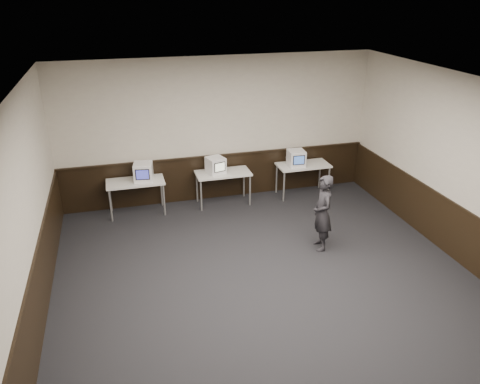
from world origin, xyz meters
name	(u,v)px	position (x,y,z in m)	size (l,w,h in m)	color
floor	(276,296)	(0.00, 0.00, 0.00)	(8.00, 8.00, 0.00)	black
ceiling	(284,96)	(0.00, 0.00, 3.20)	(8.00, 8.00, 0.00)	white
back_wall	(218,130)	(0.00, 4.00, 1.60)	(7.00, 7.00, 0.00)	#BEB5A6
left_wall	(19,237)	(-3.50, 0.00, 1.60)	(8.00, 8.00, 0.00)	#BEB5A6
wainscot_back	(219,177)	(0.00, 3.98, 0.50)	(6.98, 0.04, 1.00)	black
wainscot_left	(36,307)	(-3.48, 0.00, 0.50)	(0.04, 7.98, 1.00)	black
wainscot_right	(468,240)	(3.48, 0.00, 0.50)	(0.04, 7.98, 1.00)	black
wainscot_rail	(219,155)	(0.00, 3.96, 1.02)	(6.98, 0.06, 0.04)	black
desk_left	(136,184)	(-1.90, 3.60, 0.68)	(1.20, 0.60, 0.75)	silver
desk_center	(223,175)	(0.00, 3.60, 0.68)	(1.20, 0.60, 0.75)	silver
desk_right	(303,167)	(1.90, 3.60, 0.68)	(1.20, 0.60, 0.75)	silver
emac_left	(143,172)	(-1.72, 3.59, 0.94)	(0.44, 0.46, 0.39)	white
emac_center	(216,165)	(-0.16, 3.61, 0.93)	(0.45, 0.46, 0.36)	white
emac_right	(296,158)	(1.70, 3.57, 0.93)	(0.39, 0.41, 0.36)	white
person	(322,213)	(1.30, 1.22, 0.72)	(0.53, 0.35, 1.45)	black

